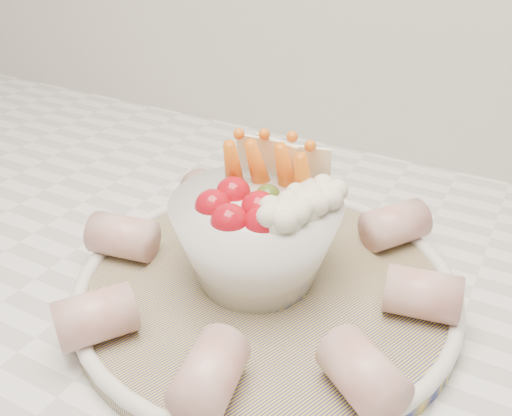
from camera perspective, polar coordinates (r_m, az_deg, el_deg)
The scene contains 3 objects.
serving_platter at distance 0.48m, azimuth 1.03°, elevation -7.84°, with size 0.40×0.40×0.02m.
veggie_bowl at distance 0.46m, azimuth 0.29°, elevation -2.44°, with size 0.14×0.14×0.11m.
cured_meat_rolls at distance 0.46m, azimuth 0.96°, elevation -5.58°, with size 0.31×0.32×0.04m.
Camera 1 is at (0.08, 1.11, 1.23)m, focal length 40.00 mm.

